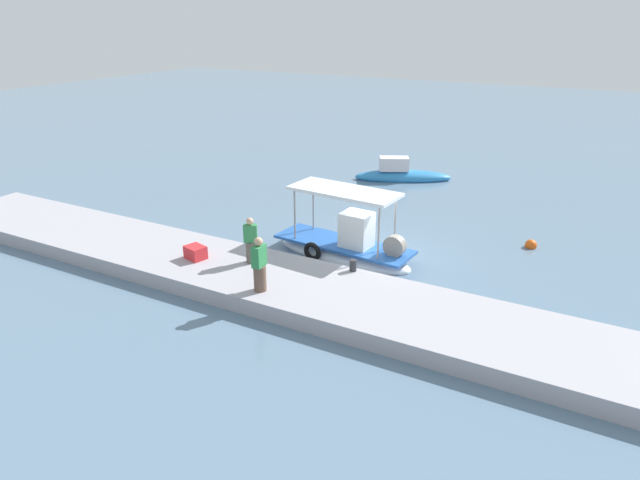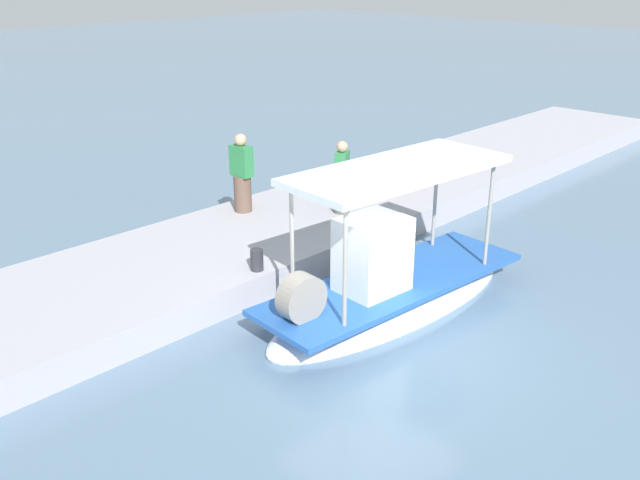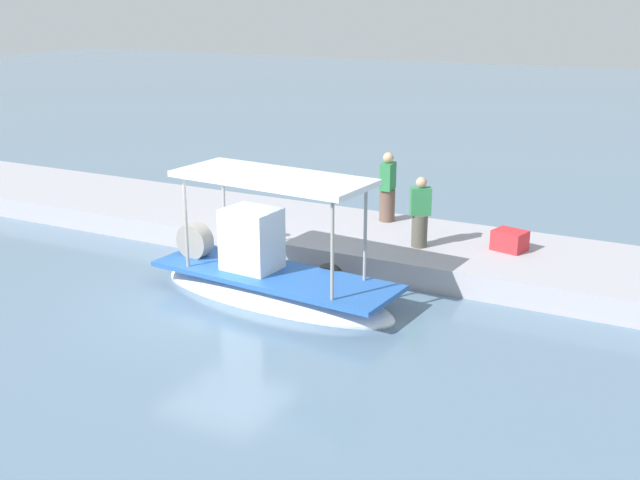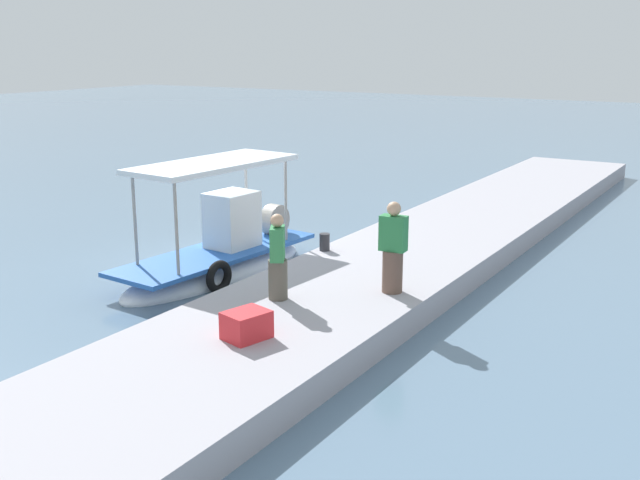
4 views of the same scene
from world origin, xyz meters
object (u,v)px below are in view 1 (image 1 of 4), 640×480
fisherman_by_crate (259,267)px  cargo_crate (196,252)px  main_fishing_boat (346,246)px  moored_boat_near (402,175)px  mooring_bollard (353,265)px  marker_buoy (531,245)px  fisherman_near_bollard (251,242)px

fisherman_by_crate → cargo_crate: bearing=164.4°
main_fishing_boat → moored_boat_near: bearing=100.5°
mooring_bollard → marker_buoy: (4.75, 6.51, -0.67)m
moored_boat_near → cargo_crate: bearing=-97.5°
fisherman_near_bollard → mooring_bollard: 3.64m
fisherman_by_crate → moored_boat_near: bearing=95.2°
fisherman_near_bollard → cargo_crate: bearing=-160.0°
main_fishing_boat → mooring_bollard: size_ratio=14.22×
marker_buoy → main_fishing_boat: bearing=-143.8°
main_fishing_boat → fisherman_by_crate: bearing=-97.5°
cargo_crate → moored_boat_near: 15.23m
moored_boat_near → main_fishing_boat: bearing=-79.5°
fisherman_by_crate → moored_boat_near: 16.15m
main_fishing_boat → cargo_crate: 5.60m
marker_buoy → cargo_crate: bearing=-140.8°
fisherman_by_crate → moored_boat_near: fisherman_by_crate is taller
fisherman_near_bollard → moored_boat_near: 14.43m
mooring_bollard → marker_buoy: bearing=53.9°
fisherman_near_bollard → main_fishing_boat: bearing=55.6°
fisherman_near_bollard → fisherman_by_crate: fisherman_by_crate is taller
fisherman_near_bollard → marker_buoy: size_ratio=3.52×
fisherman_by_crate → cargo_crate: (-3.44, 0.96, -0.58)m
main_fishing_boat → moored_boat_near: main_fishing_boat is taller
main_fishing_boat → cargo_crate: (-4.07, -3.83, 0.34)m
main_fishing_boat → marker_buoy: bearing=36.2°
main_fishing_boat → mooring_bollard: 2.47m
fisherman_near_bollard → mooring_bollard: size_ratio=4.07×
main_fishing_boat → fisherman_near_bollard: size_ratio=3.50×
fisherman_by_crate → cargo_crate: 3.61m
fisherman_near_bollard → moored_boat_near: (0.06, 14.39, -1.05)m
main_fishing_boat → mooring_bollard: bearing=-57.9°
mooring_bollard → fisherman_near_bollard: bearing=-163.0°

